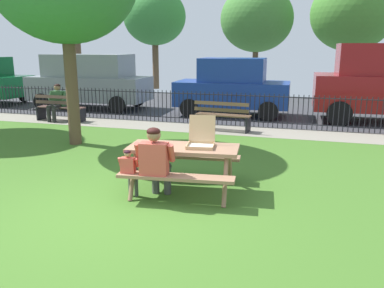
% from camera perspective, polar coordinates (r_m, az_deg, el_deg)
% --- Properties ---
extents(ground, '(28.00, 11.01, 0.02)m').
position_cam_1_polar(ground, '(7.29, -5.59, -5.25)').
color(ground, '#3F6B24').
extents(cobblestone_walkway, '(28.00, 1.40, 0.01)m').
position_cam_1_polar(cobblestone_walkway, '(11.72, 3.27, 2.13)').
color(cobblestone_walkway, gray).
extents(street_asphalt, '(28.00, 7.94, 0.01)m').
position_cam_1_polar(street_asphalt, '(16.24, 7.12, 5.29)').
color(street_asphalt, '#38383D').
extents(picnic_table_foreground, '(1.95, 1.67, 0.79)m').
position_cam_1_polar(picnic_table_foreground, '(6.56, -1.25, -1.81)').
color(picnic_table_foreground, '#9A6E53').
rests_on(picnic_table_foreground, ground).
extents(pizza_box_open, '(0.51, 0.56, 0.48)m').
position_cam_1_polar(pizza_box_open, '(6.53, 1.33, 0.72)').
color(pizza_box_open, tan).
rests_on(pizza_box_open, picnic_table_foreground).
extents(adult_at_table, '(0.63, 0.62, 1.19)m').
position_cam_1_polar(adult_at_table, '(6.15, -5.21, -2.35)').
color(adult_at_table, '#484848').
rests_on(adult_at_table, ground).
extents(child_at_table, '(0.32, 0.32, 0.83)m').
position_cam_1_polar(child_at_table, '(6.29, -8.95, -3.56)').
color(child_at_table, '#4B4B4B').
rests_on(child_at_table, ground).
extents(iron_fence_streetside, '(20.80, 0.03, 1.01)m').
position_cam_1_polar(iron_fence_streetside, '(12.30, 4.06, 5.13)').
color(iron_fence_streetside, black).
rests_on(iron_fence_streetside, ground).
extents(park_bench_left, '(1.61, 0.49, 0.85)m').
position_cam_1_polar(park_bench_left, '(13.64, -18.38, 4.88)').
color(park_bench_left, brown).
rests_on(park_bench_left, ground).
extents(park_bench_center, '(1.63, 0.61, 0.85)m').
position_cam_1_polar(park_bench_center, '(11.46, 4.36, 3.97)').
color(park_bench_center, brown).
rests_on(park_bench_center, ground).
extents(person_on_park_bench, '(0.62, 0.60, 1.19)m').
position_cam_1_polar(person_on_park_bench, '(13.69, -18.82, 5.90)').
color(person_on_park_bench, '#252525').
rests_on(person_on_park_bench, ground).
extents(parked_car_left, '(4.66, 2.07, 2.08)m').
position_cam_1_polar(parked_car_left, '(16.09, -14.48, 8.85)').
color(parked_car_left, gray).
rests_on(parked_car_left, ground).
extents(parked_car_center, '(3.96, 1.94, 1.98)m').
position_cam_1_polar(parked_car_center, '(14.07, 5.79, 8.21)').
color(parked_car_center, navy).
rests_on(parked_car_center, ground).
extents(far_tree_left, '(2.88, 2.88, 5.70)m').
position_cam_1_polar(far_tree_left, '(25.53, -16.35, 17.73)').
color(far_tree_left, brown).
rests_on(far_tree_left, ground).
extents(far_tree_midleft, '(3.46, 3.46, 5.55)m').
position_cam_1_polar(far_tree_midleft, '(23.24, -5.38, 17.68)').
color(far_tree_midleft, brown).
rests_on(far_tree_midleft, ground).
extents(far_tree_center, '(3.74, 3.74, 5.44)m').
position_cam_1_polar(far_tree_center, '(21.78, 9.26, 17.26)').
color(far_tree_center, brown).
rests_on(far_tree_center, ground).
extents(far_tree_midright, '(3.98, 3.98, 5.71)m').
position_cam_1_polar(far_tree_midright, '(21.65, 22.01, 16.89)').
color(far_tree_midright, brown).
rests_on(far_tree_midright, ground).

